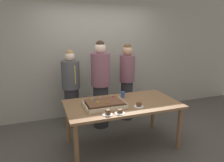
{
  "coord_description": "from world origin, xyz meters",
  "views": [
    {
      "loc": [
        -1.24,
        -2.95,
        1.96
      ],
      "look_at": [
        -0.13,
        0.15,
        1.13
      ],
      "focal_mm": 33.01,
      "sensor_mm": 36.0,
      "label": 1
    }
  ],
  "objects_px": {
    "party_table": "(122,108)",
    "person_green_shirt_behind": "(71,88)",
    "plated_slice_near_right": "(120,112)",
    "plated_slice_near_left": "(108,113)",
    "plated_slice_far_left": "(139,105)",
    "drink_cup_nearest": "(123,94)",
    "sheet_cake": "(105,104)",
    "person_serving_front": "(101,84)",
    "person_striped_tie_right": "(127,81)",
    "cake_server_utensil": "(102,99)"
  },
  "relations": [
    {
      "from": "plated_slice_far_left",
      "to": "person_serving_front",
      "type": "relative_size",
      "value": 0.09
    },
    {
      "from": "plated_slice_far_left",
      "to": "person_striped_tie_right",
      "type": "height_order",
      "value": "person_striped_tie_right"
    },
    {
      "from": "plated_slice_near_left",
      "to": "drink_cup_nearest",
      "type": "distance_m",
      "value": 0.82
    },
    {
      "from": "cake_server_utensil",
      "to": "person_green_shirt_behind",
      "type": "xyz_separation_m",
      "value": [
        -0.41,
        0.77,
        0.03
      ]
    },
    {
      "from": "person_serving_front",
      "to": "sheet_cake",
      "type": "bearing_deg",
      "value": -0.02
    },
    {
      "from": "cake_server_utensil",
      "to": "person_serving_front",
      "type": "height_order",
      "value": "person_serving_front"
    },
    {
      "from": "party_table",
      "to": "plated_slice_near_right",
      "type": "bearing_deg",
      "value": -117.25
    },
    {
      "from": "person_striped_tie_right",
      "to": "party_table",
      "type": "bearing_deg",
      "value": 11.49
    },
    {
      "from": "party_table",
      "to": "person_green_shirt_behind",
      "type": "bearing_deg",
      "value": 122.13
    },
    {
      "from": "plated_slice_near_left",
      "to": "person_striped_tie_right",
      "type": "xyz_separation_m",
      "value": [
        0.9,
        1.37,
        0.08
      ]
    },
    {
      "from": "party_table",
      "to": "person_striped_tie_right",
      "type": "xyz_separation_m",
      "value": [
        0.52,
        1.0,
        0.19
      ]
    },
    {
      "from": "sheet_cake",
      "to": "person_green_shirt_behind",
      "type": "relative_size",
      "value": 0.4
    },
    {
      "from": "person_serving_front",
      "to": "person_green_shirt_behind",
      "type": "bearing_deg",
      "value": -101.43
    },
    {
      "from": "plated_slice_near_left",
      "to": "plated_slice_near_right",
      "type": "distance_m",
      "value": 0.18
    },
    {
      "from": "plated_slice_far_left",
      "to": "person_green_shirt_behind",
      "type": "bearing_deg",
      "value": 122.95
    },
    {
      "from": "party_table",
      "to": "person_green_shirt_behind",
      "type": "xyz_separation_m",
      "value": [
        -0.67,
        1.07,
        0.11
      ]
    },
    {
      "from": "sheet_cake",
      "to": "person_striped_tie_right",
      "type": "height_order",
      "value": "person_striped_tie_right"
    },
    {
      "from": "plated_slice_near_left",
      "to": "cake_server_utensil",
      "type": "xyz_separation_m",
      "value": [
        0.11,
        0.67,
        -0.02
      ]
    },
    {
      "from": "party_table",
      "to": "cake_server_utensil",
      "type": "distance_m",
      "value": 0.41
    },
    {
      "from": "drink_cup_nearest",
      "to": "party_table",
      "type": "bearing_deg",
      "value": -114.16
    },
    {
      "from": "party_table",
      "to": "person_green_shirt_behind",
      "type": "distance_m",
      "value": 1.27
    },
    {
      "from": "plated_slice_near_left",
      "to": "plated_slice_near_right",
      "type": "bearing_deg",
      "value": -3.85
    },
    {
      "from": "cake_server_utensil",
      "to": "party_table",
      "type": "bearing_deg",
      "value": -47.98
    },
    {
      "from": "party_table",
      "to": "person_striped_tie_right",
      "type": "height_order",
      "value": "person_striped_tie_right"
    },
    {
      "from": "sheet_cake",
      "to": "plated_slice_far_left",
      "type": "height_order",
      "value": "sheet_cake"
    },
    {
      "from": "plated_slice_near_left",
      "to": "person_striped_tie_right",
      "type": "height_order",
      "value": "person_striped_tie_right"
    },
    {
      "from": "cake_server_utensil",
      "to": "person_striped_tie_right",
      "type": "bearing_deg",
      "value": 41.85
    },
    {
      "from": "person_serving_front",
      "to": "person_green_shirt_behind",
      "type": "xyz_separation_m",
      "value": [
        -0.55,
        0.24,
        -0.1
      ]
    },
    {
      "from": "plated_slice_near_left",
      "to": "drink_cup_nearest",
      "type": "relative_size",
      "value": 1.5
    },
    {
      "from": "drink_cup_nearest",
      "to": "person_striped_tie_right",
      "type": "xyz_separation_m",
      "value": [
        0.4,
        0.72,
        0.05
      ]
    },
    {
      "from": "sheet_cake",
      "to": "person_serving_front",
      "type": "bearing_deg",
      "value": 77.3
    },
    {
      "from": "party_table",
      "to": "sheet_cake",
      "type": "distance_m",
      "value": 0.34
    },
    {
      "from": "person_serving_front",
      "to": "person_green_shirt_behind",
      "type": "distance_m",
      "value": 0.61
    },
    {
      "from": "plated_slice_near_left",
      "to": "plated_slice_far_left",
      "type": "xyz_separation_m",
      "value": [
        0.56,
        0.13,
        -0.0
      ]
    },
    {
      "from": "plated_slice_far_left",
      "to": "party_table",
      "type": "bearing_deg",
      "value": 126.35
    },
    {
      "from": "party_table",
      "to": "plated_slice_near_right",
      "type": "distance_m",
      "value": 0.45
    },
    {
      "from": "plated_slice_near_right",
      "to": "person_green_shirt_behind",
      "type": "relative_size",
      "value": 0.1
    },
    {
      "from": "plated_slice_near_left",
      "to": "drink_cup_nearest",
      "type": "xyz_separation_m",
      "value": [
        0.5,
        0.65,
        0.02
      ]
    },
    {
      "from": "person_green_shirt_behind",
      "to": "sheet_cake",
      "type": "bearing_deg",
      "value": -0.01
    },
    {
      "from": "plated_slice_far_left",
      "to": "plated_slice_near_left",
      "type": "bearing_deg",
      "value": -166.59
    },
    {
      "from": "person_striped_tie_right",
      "to": "person_green_shirt_behind",
      "type": "bearing_deg",
      "value": -54.5
    },
    {
      "from": "plated_slice_near_left",
      "to": "person_serving_front",
      "type": "relative_size",
      "value": 0.09
    },
    {
      "from": "party_table",
      "to": "plated_slice_near_left",
      "type": "height_order",
      "value": "plated_slice_near_left"
    },
    {
      "from": "drink_cup_nearest",
      "to": "person_serving_front",
      "type": "relative_size",
      "value": 0.06
    },
    {
      "from": "plated_slice_near_right",
      "to": "person_serving_front",
      "type": "xyz_separation_m",
      "value": [
        0.08,
        1.21,
        0.11
      ]
    },
    {
      "from": "plated_slice_near_right",
      "to": "drink_cup_nearest",
      "type": "height_order",
      "value": "drink_cup_nearest"
    },
    {
      "from": "party_table",
      "to": "cake_server_utensil",
      "type": "height_order",
      "value": "cake_server_utensil"
    },
    {
      "from": "person_serving_front",
      "to": "plated_slice_near_left",
      "type": "bearing_deg",
      "value": 0.73
    },
    {
      "from": "party_table",
      "to": "drink_cup_nearest",
      "type": "xyz_separation_m",
      "value": [
        0.12,
        0.28,
        0.13
      ]
    },
    {
      "from": "person_serving_front",
      "to": "person_green_shirt_behind",
      "type": "height_order",
      "value": "person_serving_front"
    }
  ]
}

